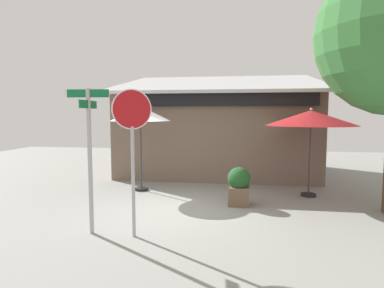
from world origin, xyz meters
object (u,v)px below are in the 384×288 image
object	(u,v)px
stop_sign	(132,134)
patio_umbrella_ivory_left	(140,114)
patio_umbrella_crimson_center	(311,118)
street_sign_post	(89,146)
sidewalk_planter	(239,185)

from	to	relation	value
stop_sign	patio_umbrella_ivory_left	world-z (taller)	stop_sign
stop_sign	patio_umbrella_crimson_center	size ratio (longest dim) A/B	1.12
patio_umbrella_ivory_left	street_sign_post	bearing A→B (deg)	-88.17
street_sign_post	patio_umbrella_ivory_left	bearing A→B (deg)	91.83
street_sign_post	patio_umbrella_ivory_left	distance (m)	3.88
street_sign_post	patio_umbrella_crimson_center	bearing A→B (deg)	37.05
stop_sign	sidewalk_planter	distance (m)	3.69
street_sign_post	sidewalk_planter	world-z (taller)	street_sign_post
patio_umbrella_ivory_left	sidewalk_planter	xyz separation A→B (m)	(3.14, -1.25, -1.92)
stop_sign	patio_umbrella_ivory_left	xyz separation A→B (m)	(-1.05, 3.86, 0.37)
stop_sign	patio_umbrella_crimson_center	bearing A→B (deg)	42.96
patio_umbrella_ivory_left	patio_umbrella_crimson_center	size ratio (longest dim) A/B	1.05
street_sign_post	patio_umbrella_crimson_center	size ratio (longest dim) A/B	1.12
patio_umbrella_crimson_center	sidewalk_planter	world-z (taller)	patio_umbrella_crimson_center
street_sign_post	stop_sign	xyz separation A→B (m)	(0.93, -0.03, 0.25)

